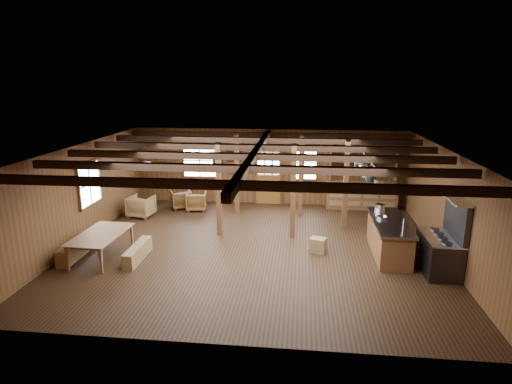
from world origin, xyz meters
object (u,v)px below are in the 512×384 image
kitchen_island (389,237)px  armchair_c (141,206)px  armchair_b (196,201)px  armchair_a (181,199)px  dining_table (103,246)px  commercial_range (441,247)px

kitchen_island → armchair_c: kitchen_island is taller
armchair_b → armchair_a: bearing=-26.3°
kitchen_island → dining_table: 7.58m
armchair_a → armchair_b: bearing=136.2°
dining_table → armchair_a: bearing=-7.1°
armchair_a → armchair_c: 1.56m
commercial_range → armchair_b: (-7.15, 4.31, -0.30)m
kitchen_island → armchair_a: bearing=152.8°
dining_table → armchair_b: (1.40, 4.44, -0.01)m
dining_table → armchair_c: size_ratio=2.42×
dining_table → armchair_c: bearing=7.3°
dining_table → armchair_a: 4.70m
dining_table → armchair_b: dining_table is taller
dining_table → armchair_a: size_ratio=2.69×
armchair_b → kitchen_island: bearing=142.4°
kitchen_island → commercial_range: commercial_range is taller
armchair_a → armchair_b: (0.62, -0.19, -0.00)m
commercial_range → armchair_c: 9.48m
armchair_a → armchair_b: size_ratio=1.00×
kitchen_island → armchair_c: (-7.80, 2.41, -0.12)m
kitchen_island → armchair_b: kitchen_island is taller
commercial_range → armchair_a: 8.99m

